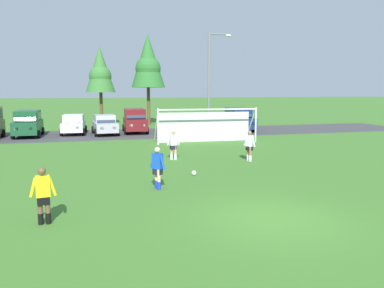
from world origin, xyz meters
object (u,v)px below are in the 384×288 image
at_px(player_defender_far, 158,168).
at_px(parked_car_slot_far_right, 203,123).
at_px(street_lamp, 211,84).
at_px(soccer_ball, 194,173).
at_px(parked_car_slot_center_right, 135,120).
at_px(parked_car_slot_left, 28,123).
at_px(parked_car_slot_right, 187,122).
at_px(referee, 43,196).
at_px(parked_car_slot_center_left, 74,124).
at_px(parked_car_slot_center, 105,125).
at_px(parked_car_slot_end, 239,119).
at_px(player_midfield_center, 173,145).
at_px(soccer_goal, 206,125).
at_px(player_striker_near, 249,146).

height_order(player_defender_far, parked_car_slot_far_right, parked_car_slot_far_right).
distance_m(player_defender_far, street_lamp, 16.62).
xyz_separation_m(soccer_ball, parked_car_slot_center_right, (-0.42, 18.44, 1.00)).
distance_m(parked_car_slot_left, parked_car_slot_right, 13.70).
bearing_deg(soccer_ball, street_lamp, 68.75).
xyz_separation_m(parked_car_slot_center_right, street_lamp, (5.39, -5.67, 3.16)).
height_order(player_defender_far, parked_car_slot_left, parked_car_slot_left).
height_order(referee, parked_car_slot_right, parked_car_slot_right).
bearing_deg(parked_car_slot_center_left, parked_car_slot_center, -22.56).
bearing_deg(parked_car_slot_end, referee, -124.09).
bearing_deg(player_midfield_center, parked_car_slot_end, 55.00).
height_order(soccer_ball, player_midfield_center, player_midfield_center).
relative_size(soccer_ball, parked_car_slot_left, 0.05).
bearing_deg(parked_car_slot_center, parked_car_slot_center_right, 19.01).
height_order(soccer_ball, parked_car_slot_center_left, parked_car_slot_center_left).
relative_size(soccer_goal, parked_car_slot_center_left, 1.74).
height_order(parked_car_slot_center_right, parked_car_slot_far_right, parked_car_slot_center_right).
bearing_deg(street_lamp, parked_car_slot_end, 46.91).
bearing_deg(parked_car_slot_right, parked_car_slot_end, -5.19).
relative_size(player_defender_far, parked_car_slot_center_right, 0.35).
height_order(parked_car_slot_center, parked_car_slot_center_right, parked_car_slot_center_right).
xyz_separation_m(parked_car_slot_center_left, parked_car_slot_end, (15.08, -1.18, 0.24)).
distance_m(player_midfield_center, parked_car_slot_right, 14.48).
bearing_deg(player_defender_far, parked_car_slot_center_left, 100.43).
xyz_separation_m(player_striker_near, player_midfield_center, (-3.87, 1.45, 0.00)).
height_order(soccer_ball, parked_car_slot_center, parked_car_slot_center).
distance_m(soccer_ball, player_striker_near, 4.69).
relative_size(parked_car_slot_left, parked_car_slot_right, 1.08).
bearing_deg(parked_car_slot_center_left, soccer_ball, -72.76).
bearing_deg(parked_car_slot_center_left, parked_car_slot_end, -4.49).
height_order(player_striker_near, street_lamp, street_lamp).
bearing_deg(player_midfield_center, parked_car_slot_right, 72.41).
xyz_separation_m(soccer_ball, soccer_goal, (3.88, 10.64, 1.18)).
height_order(referee, player_defender_far, same).
xyz_separation_m(parked_car_slot_center, parked_car_slot_far_right, (8.82, -0.45, 0.00)).
height_order(parked_car_slot_far_right, street_lamp, street_lamp).
bearing_deg(referee, parked_car_slot_left, 99.03).
distance_m(parked_car_slot_left, parked_car_slot_center_left, 3.70).
xyz_separation_m(soccer_ball, parked_car_slot_right, (4.34, 17.86, 0.77)).
distance_m(referee, parked_car_slot_center_right, 23.90).
relative_size(player_midfield_center, parked_car_slot_end, 0.35).
relative_size(player_midfield_center, player_defender_far, 1.00).
xyz_separation_m(soccer_ball, parked_car_slot_end, (9.31, 17.41, 1.00)).
bearing_deg(player_striker_near, parked_car_slot_center_left, 120.99).
distance_m(player_midfield_center, parked_car_slot_far_right, 14.20).
bearing_deg(parked_car_slot_far_right, player_defender_far, -112.02).
xyz_separation_m(player_striker_near, parked_car_slot_center_right, (-4.26, 15.83, 0.29)).
distance_m(player_midfield_center, parked_car_slot_center, 13.79).
xyz_separation_m(parked_car_slot_left, parked_car_slot_far_right, (15.04, -0.68, -0.24)).
xyz_separation_m(referee, parked_car_slot_right, (10.10, 22.72, 0.05)).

